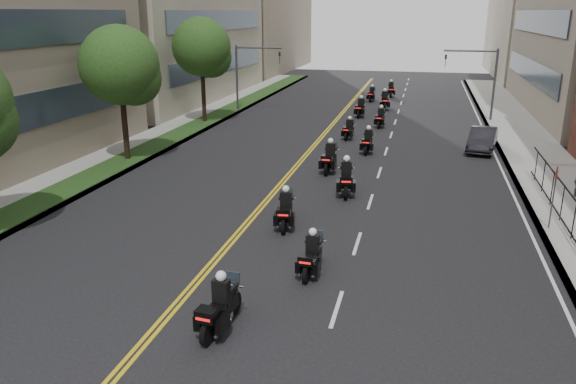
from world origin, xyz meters
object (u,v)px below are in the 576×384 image
Objects in this scene: motorcycle_5 at (346,179)px; motorcycle_7 at (368,142)px; motorcycle_3 at (312,257)px; motorcycle_8 at (349,130)px; parked_sedan at (482,139)px; motorcycle_2 at (220,308)px; motorcycle_4 at (285,211)px; motorcycle_12 at (372,95)px; motorcycle_10 at (361,108)px; motorcycle_13 at (391,90)px; motorcycle_9 at (381,118)px; motorcycle_6 at (330,159)px; motorcycle_11 at (385,101)px.

motorcycle_5 is 8.51m from motorcycle_7.
motorcycle_3 is 20.99m from motorcycle_8.
motorcycle_8 is (-1.66, 3.69, -0.05)m from motorcycle_7.
motorcycle_8 is 8.65m from parked_sedan.
motorcycle_4 is at bearing 97.03° from motorcycle_2.
motorcycle_3 is at bearing -83.21° from motorcycle_12.
motorcycle_7 is at bearing 73.90° from motorcycle_4.
motorcycle_10 is 1.02× the size of motorcycle_13.
motorcycle_5 reaches higher than motorcycle_10.
motorcycle_10 is (-1.77, 29.52, 0.07)m from motorcycle_3.
motorcycle_8 is at bearing 81.21° from motorcycle_4.
motorcycle_9 is at bearing 76.76° from motorcycle_4.
motorcycle_6 is 1.18× the size of motorcycle_8.
parked_sedan is (7.03, 10.78, -0.02)m from motorcycle_5.
motorcycle_2 is 29.63m from motorcycle_9.
motorcycle_3 is 38.23m from motorcycle_12.
motorcycle_12 is at bearing 93.31° from motorcycle_10.
motorcycle_2 reaches higher than motorcycle_12.
motorcycle_10 reaches higher than motorcycle_3.
motorcycle_7 is 0.53× the size of parked_sedan.
motorcycle_9 reaches higher than motorcycle_8.
motorcycle_5 is 1.00× the size of motorcycle_11.
motorcycle_10 is (-0.29, 17.08, -0.03)m from motorcycle_6.
motorcycle_7 is 1.02× the size of motorcycle_9.
motorcycle_5 reaches higher than parked_sedan.
motorcycle_4 reaches higher than motorcycle_7.
motorcycle_6 is 21.28m from motorcycle_11.
motorcycle_8 is at bearing 95.86° from motorcycle_2.
motorcycle_4 is 5.13m from motorcycle_5.
motorcycle_6 is 1.05× the size of motorcycle_13.
motorcycle_3 is 41.70m from motorcycle_13.
motorcycle_8 is at bearing -99.57° from motorcycle_13.
motorcycle_11 is 0.58× the size of parked_sedan.
motorcycle_5 is at bearing -86.82° from motorcycle_9.
motorcycle_13 reaches higher than parked_sedan.
motorcycle_8 is 0.96× the size of motorcycle_12.
motorcycle_13 is (1.40, 29.26, -0.04)m from motorcycle_6.
motorcycle_3 is at bearing -97.07° from motorcycle_11.
motorcycle_12 reaches higher than motorcycle_8.
motorcycle_9 is (1.76, 4.67, 0.04)m from motorcycle_8.
motorcycle_6 is at bearing -85.17° from motorcycle_10.
motorcycle_5 is 29.51m from motorcycle_12.
motorcycle_10 is (-0.04, 33.49, 0.02)m from motorcycle_2.
motorcycle_3 is 33.67m from motorcycle_11.
motorcycle_6 is at bearing 102.76° from motorcycle_5.
motorcycle_12 is (0.04, 42.16, -0.04)m from motorcycle_2.
motorcycle_12 is at bearing 96.59° from motorcycle_7.
motorcycle_13 is (-0.16, 24.45, 0.02)m from motorcycle_7.
motorcycle_3 is 0.85× the size of motorcycle_5.
motorcycle_9 is 0.94× the size of motorcycle_10.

